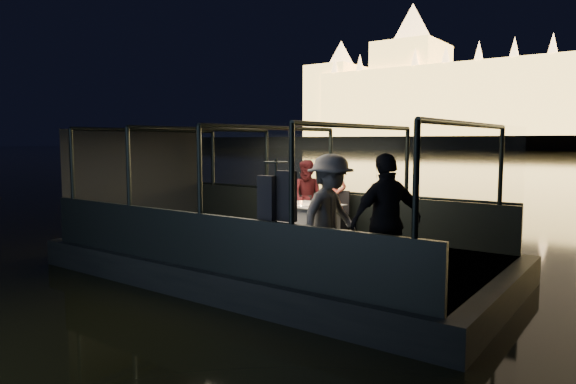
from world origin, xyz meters
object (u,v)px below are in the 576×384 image
Objects in this scene: chair_port_right at (334,217)px; person_woman_coral at (333,202)px; person_man_maroon at (308,200)px; wine_bottle at (270,196)px; dining_table_central at (304,222)px; passenger_stripe at (330,222)px; coat_stand at (276,219)px; passenger_dark at (386,228)px; chair_port_left at (299,214)px.

person_woman_coral reaches higher than chair_port_right.
person_man_maroon is 5.12× the size of wine_bottle.
dining_table_central is at bearing -135.72° from chair_port_right.
coat_stand is at bearing 133.84° from passenger_stripe.
person_woman_coral reaches higher than person_man_maroon.
coat_stand is at bearing -80.16° from person_man_maroon.
person_man_maroon is 3.69m from passenger_stripe.
dining_table_central is at bearing -96.00° from passenger_dark.
wine_bottle is at bearing 58.78° from passenger_stripe.
wine_bottle is at bearing 129.43° from coat_stand.
person_man_maroon is (-1.68, 3.40, -0.15)m from coat_stand.
person_man_maroon reaches higher than dining_table_central.
chair_port_left is at bearing 172.00° from chair_port_right.
chair_port_right is 0.60× the size of person_woman_coral.
chair_port_right is 0.61× the size of person_man_maroon.
person_woman_coral is at bearing 118.67° from chair_port_right.
person_woman_coral is (-1.05, 3.38, -0.15)m from coat_stand.
dining_table_central is 1.72× the size of chair_port_left.
wine_bottle is (-2.50, 1.75, 0.06)m from passenger_stripe.
coat_stand is 3.80m from person_man_maroon.
person_man_maroon is (-0.38, 0.74, 0.36)m from dining_table_central.
dining_table_central is 3.01m from coat_stand.
person_woman_coral is (0.75, 0.20, 0.30)m from chair_port_left.
chair_port_right is 3.38m from coat_stand.
dining_table_central is 0.78× the size of passenger_stripe.
person_man_maroon is at bearing 44.13° from chair_port_left.
dining_table_central is at bearing 45.88° from passenger_stripe.
chair_port_left is 3.61m from passenger_stripe.
person_man_maroon is 0.86× the size of passenger_dark.
chair_port_left is (-0.49, 0.52, 0.06)m from dining_table_central.
coat_stand reaches higher than dining_table_central.
person_woman_coral is at bearing 70.38° from dining_table_central.
chair_port_left is 0.47× the size of coat_stand.
wine_bottle is (-0.57, -0.39, 0.53)m from dining_table_central.
passenger_stripe is (2.42, -2.65, 0.40)m from chair_port_left.
passenger_stripe is at bearing -47.95° from dining_table_central.
person_woman_coral is 3.91m from passenger_dark.
coat_stand is 0.95× the size of passenger_dark.
person_woman_coral is 1.39m from wine_bottle.
passenger_stripe is at bearing -61.68° from passenger_dark.
person_woman_coral is 1.01× the size of person_man_maroon.
chair_port_right is 0.55× the size of coat_stand.
chair_port_left is 4.33m from passenger_dark.
person_man_maroon reaches higher than wine_bottle.
chair_port_right is 3.72m from passenger_dark.
passenger_dark reaches higher than dining_table_central.
chair_port_left is 0.88m from chair_port_right.
passenger_dark is (2.61, -2.91, 0.10)m from person_woman_coral.
chair_port_left is 1.02m from wine_bottle.
person_woman_coral reaches higher than chair_port_left.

